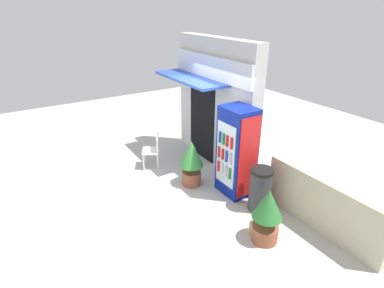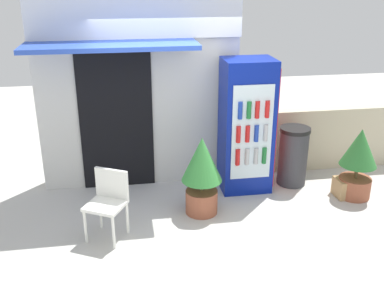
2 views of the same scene
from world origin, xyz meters
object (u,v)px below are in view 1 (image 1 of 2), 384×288
Objects in this scene: plastic_chair at (154,149)px; potted_plant_near_shop at (192,160)px; potted_plant_curbside at (267,213)px; cardboard_box at (262,230)px; trash_bin at (260,189)px; drink_cooler at (237,152)px.

potted_plant_near_shop reaches higher than plastic_chair.
potted_plant_curbside is at bearing 7.50° from plastic_chair.
plastic_chair is 2.49× the size of cardboard_box.
potted_plant_curbside is 3.06× the size of cardboard_box.
potted_plant_near_shop is 1.04× the size of potted_plant_curbside.
cardboard_box is at bearing 8.11° from plastic_chair.
potted_plant_curbside reaches higher than cardboard_box.
trash_bin is at bearing 143.03° from potted_plant_curbside.
plastic_chair is at bearing -153.38° from drink_cooler.
cardboard_box is (2.19, 0.12, -0.49)m from potted_plant_near_shop.
plastic_chair is at bearing -163.42° from potted_plant_near_shop.
plastic_chair is (-2.01, -1.01, -0.48)m from drink_cooler.
cardboard_box is at bearing 3.17° from potted_plant_near_shop.
potted_plant_curbside is at bearing -19.83° from drink_cooler.
potted_plant_near_shop is 1.19× the size of trash_bin.
drink_cooler is at bearing 159.74° from cardboard_box.
potted_plant_near_shop is 2.29m from potted_plant_curbside.
potted_plant_curbside is (3.51, 0.46, 0.08)m from plastic_chair.
potted_plant_near_shop is at bearing -140.61° from drink_cooler.
drink_cooler is 1.07m from potted_plant_near_shop.
potted_plant_near_shop reaches higher than trash_bin.
drink_cooler is 2.30m from plastic_chair.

